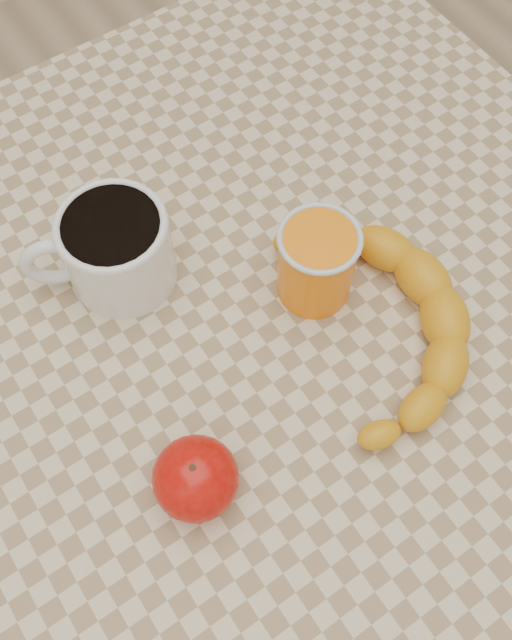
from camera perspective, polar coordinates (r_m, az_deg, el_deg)
ground at (r=1.34m, az=-0.00°, el=-15.15°), size 3.00×3.00×0.00m
table at (r=0.70m, az=-0.00°, el=-3.92°), size 0.80×0.80×0.75m
coffee_mug at (r=0.63m, az=-11.28°, el=5.67°), size 0.14×0.12×0.08m
orange_juice_glass at (r=0.61m, az=4.87°, el=4.60°), size 0.07×0.07×0.08m
apple at (r=0.55m, az=-4.85°, el=-12.50°), size 0.09×0.09×0.06m
banana at (r=0.62m, az=9.82°, el=-0.06°), size 0.38×0.40×0.04m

